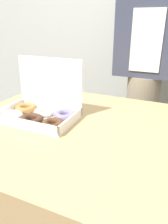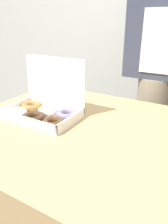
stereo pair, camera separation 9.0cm
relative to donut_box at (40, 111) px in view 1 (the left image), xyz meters
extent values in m
cube|color=#B2B7B2|center=(0.23, 1.06, 0.50)|extent=(10.00, 0.05, 2.60)
cube|color=tan|center=(0.23, 0.00, -0.42)|extent=(1.12, 0.89, 0.76)
cube|color=white|center=(0.00, -0.02, -0.04)|extent=(0.35, 0.22, 0.01)
cube|color=white|center=(-0.17, -0.02, -0.01)|extent=(0.01, 0.22, 0.04)
cube|color=white|center=(0.17, -0.02, -0.01)|extent=(0.01, 0.22, 0.04)
cube|color=white|center=(0.00, -0.12, -0.01)|extent=(0.35, 0.01, 0.04)
cube|color=white|center=(0.00, 0.09, -0.01)|extent=(0.35, 0.01, 0.04)
cube|color=white|center=(0.00, 0.10, 0.12)|extent=(0.35, 0.01, 0.22)
torus|color=white|center=(-0.11, -0.07, -0.02)|extent=(0.12, 0.12, 0.03)
torus|color=#A87038|center=(-0.11, 0.03, -0.02)|extent=(0.12, 0.12, 0.03)
torus|color=#422819|center=(0.00, -0.07, -0.02)|extent=(0.15, 0.15, 0.03)
torus|color=silver|center=(0.00, 0.03, -0.02)|extent=(0.10, 0.10, 0.03)
torus|color=#4C2D19|center=(0.11, -0.07, -0.02)|extent=(0.13, 0.13, 0.03)
torus|color=slate|center=(0.11, 0.03, -0.02)|extent=(0.13, 0.13, 0.03)
cylinder|color=gray|center=(0.36, 0.68, -0.37)|extent=(0.22, 0.22, 0.85)
cube|color=#383D51|center=(0.36, 0.68, 0.33)|extent=(0.40, 0.18, 0.55)
cube|color=silver|center=(0.36, 0.58, 0.27)|extent=(0.18, 0.01, 0.35)
camera|label=1|loc=(0.57, -0.77, 0.39)|focal=35.00mm
camera|label=2|loc=(0.65, -0.73, 0.39)|focal=35.00mm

